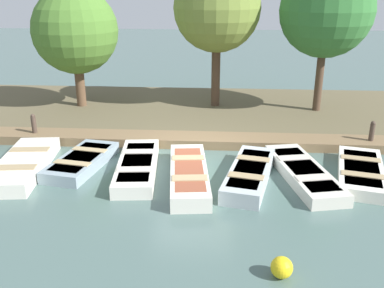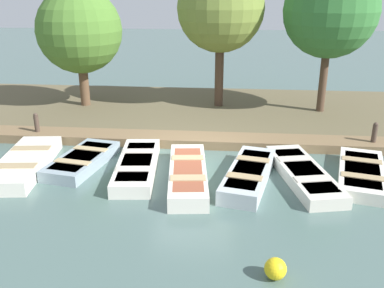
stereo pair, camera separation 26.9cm
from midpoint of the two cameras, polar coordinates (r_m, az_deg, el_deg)
The scene contains 16 objects.
ground_plane at distance 13.01m, azimuth -0.47°, elevation -2.11°, with size 80.00×80.00×0.00m, color #4C6660.
shore_bank at distance 17.70m, azimuth 0.79°, elevation 4.33°, with size 8.00×24.00×0.14m.
dock_walkway at distance 14.20m, azimuth -0.05°, elevation 0.52°, with size 1.03×14.98×0.29m.
rowboat_0 at distance 13.12m, azimuth -22.10°, elevation -2.52°, with size 3.62×1.61×0.42m.
rowboat_1 at distance 12.89m, azimuth -15.07°, elevation -2.24°, with size 2.92×1.62×0.35m.
rowboat_2 at distance 12.22m, azimuth -7.91°, elevation -2.90°, with size 3.52×1.38×0.38m.
rowboat_3 at distance 11.53m, azimuth -1.10°, elevation -4.04°, with size 3.62×1.36×0.43m.
rowboat_4 at distance 11.64m, azimuth 7.02°, elevation -3.95°, with size 3.36×1.67×0.43m.
rowboat_5 at distance 12.08m, azimuth 14.01°, elevation -3.71°, with size 3.73×1.80×0.35m.
rowboat_6 at distance 12.60m, azimuth 21.01°, elevation -3.48°, with size 3.27×1.87×0.35m.
mooring_post_near at distance 15.41m, azimuth -20.76°, elevation 2.08°, with size 0.16×0.16×0.95m.
mooring_post_far at distance 14.78m, azimuth 22.33°, elevation 1.11°, with size 0.16×0.16×0.95m.
buoy at distance 8.18m, azimuth 10.91°, elevation -15.87°, with size 0.41×0.41×0.41m.
park_tree_far_left at distance 18.46m, azimuth -15.73°, elevation 14.29°, with size 3.45×3.45×4.98m.
park_tree_left at distance 17.79m, azimuth 2.90°, elevation 17.60°, with size 3.49×3.49×5.88m.
park_tree_center at distance 17.75m, azimuth 17.05°, elevation 16.62°, with size 3.58×3.58×5.86m.
Camera 1 is at (11.98, 0.81, 5.01)m, focal length 40.00 mm.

